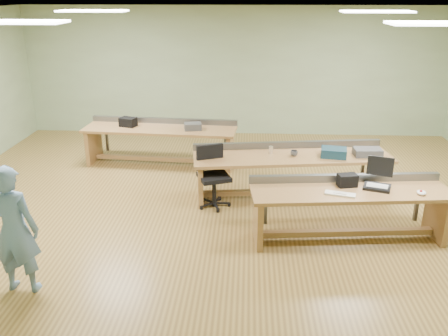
% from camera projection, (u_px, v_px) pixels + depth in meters
% --- Properties ---
extents(floor, '(10.00, 10.00, 0.00)m').
position_uv_depth(floor, '(228.00, 201.00, 7.97)').
color(floor, olive).
rests_on(floor, ground).
extents(ceiling, '(10.00, 10.00, 0.00)m').
position_uv_depth(ceiling, '(229.00, 14.00, 6.90)').
color(ceiling, silver).
rests_on(ceiling, wall_back).
extents(wall_back, '(10.00, 0.04, 3.00)m').
position_uv_depth(wall_back, '(236.00, 72.00, 11.17)').
color(wall_back, '#90A87F').
rests_on(wall_back, floor).
extents(wall_front, '(10.00, 0.04, 3.00)m').
position_uv_depth(wall_front, '(206.00, 240.00, 3.70)').
color(wall_front, '#90A87F').
rests_on(wall_front, floor).
extents(fluor_panels, '(6.20, 3.50, 0.03)m').
position_uv_depth(fluor_panels, '(229.00, 16.00, 6.91)').
color(fluor_panels, white).
rests_on(fluor_panels, ceiling).
extents(workbench_front, '(2.80, 1.00, 0.86)m').
position_uv_depth(workbench_front, '(349.00, 202.00, 6.60)').
color(workbench_front, olive).
rests_on(workbench_front, floor).
extents(workbench_mid, '(3.37, 1.30, 0.86)m').
position_uv_depth(workbench_mid, '(291.00, 165.00, 7.97)').
color(workbench_mid, olive).
rests_on(workbench_mid, floor).
extents(workbench_back, '(3.08, 1.03, 0.86)m').
position_uv_depth(workbench_back, '(161.00, 137.00, 9.51)').
color(workbench_back, olive).
rests_on(workbench_back, floor).
extents(person, '(0.58, 0.39, 1.56)m').
position_uv_depth(person, '(14.00, 230.00, 5.37)').
color(person, '#6382A2').
rests_on(person, floor).
extents(laptop_base, '(0.43, 0.39, 0.04)m').
position_uv_depth(laptop_base, '(377.00, 187.00, 6.55)').
color(laptop_base, black).
rests_on(laptop_base, workbench_front).
extents(laptop_screen, '(0.34, 0.14, 0.28)m').
position_uv_depth(laptop_screen, '(380.00, 166.00, 6.58)').
color(laptop_screen, black).
rests_on(laptop_screen, laptop_base).
extents(keyboard, '(0.42, 0.24, 0.02)m').
position_uv_depth(keyboard, '(340.00, 194.00, 6.35)').
color(keyboard, silver).
rests_on(keyboard, workbench_front).
extents(trackball_mouse, '(0.12, 0.14, 0.06)m').
position_uv_depth(trackball_mouse, '(421.00, 193.00, 6.35)').
color(trackball_mouse, white).
rests_on(trackball_mouse, workbench_front).
extents(camera_bag, '(0.29, 0.22, 0.18)m').
position_uv_depth(camera_bag, '(347.00, 180.00, 6.61)').
color(camera_bag, black).
rests_on(camera_bag, workbench_front).
extents(task_chair, '(0.69, 0.69, 0.99)m').
position_uv_depth(task_chair, '(213.00, 184.00, 7.69)').
color(task_chair, black).
rests_on(task_chair, floor).
extents(parts_bin_teal, '(0.45, 0.37, 0.14)m').
position_uv_depth(parts_bin_teal, '(334.00, 153.00, 7.78)').
color(parts_bin_teal, '#122D3B').
rests_on(parts_bin_teal, workbench_mid).
extents(parts_bin_grey, '(0.46, 0.31, 0.12)m').
position_uv_depth(parts_bin_grey, '(368.00, 152.00, 7.83)').
color(parts_bin_grey, '#3B3B3E').
rests_on(parts_bin_grey, workbench_mid).
extents(mug, '(0.14, 0.14, 0.09)m').
position_uv_depth(mug, '(294.00, 153.00, 7.81)').
color(mug, '#3B3B3E').
rests_on(mug, workbench_mid).
extents(drinks_can, '(0.07, 0.07, 0.12)m').
position_uv_depth(drinks_can, '(271.00, 150.00, 7.94)').
color(drinks_can, silver).
rests_on(drinks_can, workbench_mid).
extents(storage_box_back, '(0.36, 0.31, 0.18)m').
position_uv_depth(storage_box_back, '(128.00, 122.00, 9.49)').
color(storage_box_back, black).
rests_on(storage_box_back, workbench_back).
extents(tray_back, '(0.37, 0.30, 0.13)m').
position_uv_depth(tray_back, '(193.00, 126.00, 9.27)').
color(tray_back, '#3B3B3E').
rests_on(tray_back, workbench_back).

